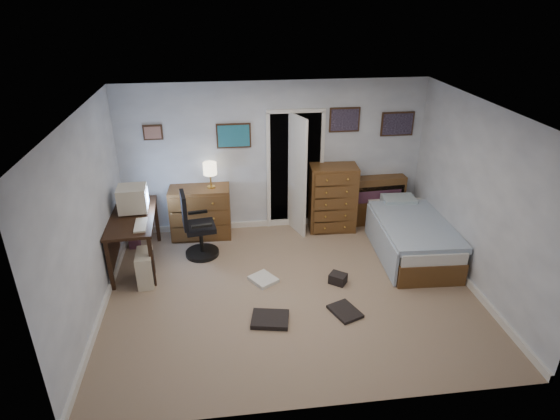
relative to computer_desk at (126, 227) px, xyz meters
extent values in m
cube|color=gray|center=(2.30, -1.00, -0.63)|extent=(5.00, 4.00, 0.02)
cube|color=black|center=(0.10, 0.01, 0.16)|extent=(0.72, 1.42, 0.04)
cube|color=black|center=(-0.15, -0.66, -0.24)|extent=(0.06, 0.06, 0.76)
cube|color=black|center=(0.41, -0.63, -0.24)|extent=(0.06, 0.06, 0.76)
cube|color=black|center=(-0.22, 0.64, -0.24)|extent=(0.06, 0.06, 0.76)
cube|color=black|center=(0.34, 0.67, -0.24)|extent=(0.06, 0.06, 0.76)
cube|color=black|center=(-0.20, -0.01, -0.19)|extent=(0.10, 1.28, 0.53)
cube|color=beige|center=(0.12, 0.16, 0.39)|extent=(0.43, 0.41, 0.36)
cube|color=#8CB2F2|center=(0.32, 0.17, 0.39)|extent=(0.03, 0.30, 0.23)
cube|color=beige|center=(0.12, 0.16, 0.20)|extent=(0.28, 0.28, 0.02)
cube|color=beige|center=(0.28, -0.34, 0.20)|extent=(0.18, 0.44, 0.03)
cube|color=beige|center=(0.30, -0.54, -0.38)|extent=(0.24, 0.46, 0.48)
cube|color=black|center=(0.41, -0.54, -0.38)|extent=(0.02, 0.32, 0.37)
cylinder|color=black|center=(1.06, 0.13, -0.59)|extent=(0.59, 0.59, 0.06)
cylinder|color=black|center=(1.06, 0.13, -0.37)|extent=(0.07, 0.07, 0.40)
cube|color=black|center=(1.06, 0.13, -0.13)|extent=(0.50, 0.50, 0.08)
cube|color=black|center=(0.84, 0.09, 0.18)|extent=(0.12, 0.40, 0.55)
cube|color=black|center=(1.09, -0.11, 0.01)|extent=(0.30, 0.09, 0.04)
cube|color=black|center=(1.02, 0.36, 0.01)|extent=(0.30, 0.09, 0.04)
cube|color=maroon|center=(-0.02, 0.50, -0.23)|extent=(0.16, 0.16, 0.78)
cube|color=brown|center=(1.04, 0.77, -0.18)|extent=(0.99, 0.52, 0.86)
cylinder|color=gold|center=(1.24, 0.77, 0.26)|extent=(0.13, 0.13, 0.02)
cylinder|color=gold|center=(1.24, 0.77, 0.39)|extent=(0.03, 0.03, 0.26)
cylinder|color=beige|center=(1.24, 0.77, 0.57)|extent=(0.22, 0.22, 0.19)
cube|color=black|center=(2.65, 1.30, 0.38)|extent=(0.90, 0.60, 2.00)
cube|color=white|center=(2.20, 0.97, 0.38)|extent=(0.06, 0.05, 2.00)
cube|color=white|center=(3.10, 0.97, 0.38)|extent=(0.06, 0.05, 2.00)
cube|color=white|center=(2.65, 0.97, 1.40)|extent=(0.96, 0.05, 0.06)
cube|color=white|center=(2.60, 0.86, 0.38)|extent=(0.31, 0.77, 2.00)
sphere|color=gold|center=(2.91, 0.71, 0.38)|extent=(0.06, 0.06, 0.06)
cube|color=brown|center=(3.26, 0.75, -0.05)|extent=(0.80, 0.50, 1.14)
cube|color=brown|center=(4.08, 0.87, -0.19)|extent=(0.97, 0.29, 0.86)
cube|color=black|center=(4.08, 0.80, -0.02)|extent=(0.88, 0.15, 0.29)
cube|color=maroon|center=(4.08, 0.80, -0.06)|extent=(0.77, 0.16, 0.21)
cube|color=brown|center=(4.30, -0.22, -0.45)|extent=(1.06, 1.98, 0.34)
cube|color=white|center=(4.30, -0.22, -0.19)|extent=(1.02, 1.94, 0.17)
cube|color=#5E81AF|center=(4.29, -0.31, -0.08)|extent=(1.10, 1.69, 0.10)
cube|color=#5E81AF|center=(3.78, -0.29, -0.35)|extent=(0.12, 1.64, 0.52)
cube|color=#6591A2|center=(4.33, 0.51, -0.05)|extent=(0.55, 0.39, 0.13)
cube|color=#331E11|center=(0.40, 0.98, 1.13)|extent=(0.30, 0.03, 0.24)
cube|color=brown|center=(0.40, 0.96, 1.13)|extent=(0.25, 0.01, 0.19)
cube|color=#331E11|center=(1.65, 0.98, 1.03)|extent=(0.55, 0.03, 0.40)
cube|color=#0C4957|center=(1.65, 0.96, 1.03)|extent=(0.50, 0.01, 0.35)
cube|color=#331E11|center=(3.45, 0.98, 1.23)|extent=(0.50, 0.03, 0.40)
cube|color=black|center=(3.45, 0.96, 1.23)|extent=(0.45, 0.01, 0.35)
cube|color=#331E11|center=(4.35, 0.98, 1.13)|extent=(0.55, 0.03, 0.40)
cube|color=black|center=(4.35, 0.96, 1.13)|extent=(0.50, 0.01, 0.35)
cube|color=silver|center=(1.93, -0.72, -0.59)|extent=(0.45, 0.47, 0.05)
cube|color=black|center=(2.91, -1.57, -0.60)|extent=(0.44, 0.49, 0.04)
cube|color=black|center=(2.98, -0.90, -0.54)|extent=(0.29, 0.28, 0.14)
cube|color=black|center=(1.93, -1.62, -0.59)|extent=(0.52, 0.44, 0.06)
camera|label=1|loc=(1.46, -6.29, 3.17)|focal=30.00mm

